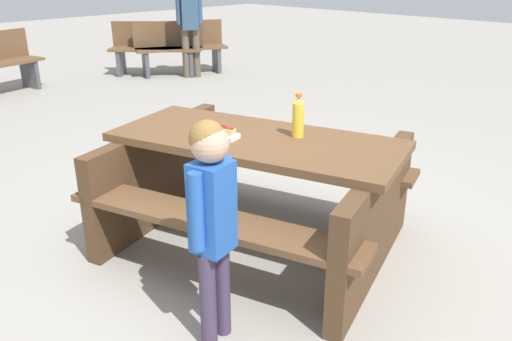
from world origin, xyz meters
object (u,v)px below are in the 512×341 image
object	(u,v)px
hotdog_tray	(223,133)
picnic_table	(256,182)
child_in_coat	(212,208)
park_bench_mid	(180,46)
bystander_adult	(189,9)
soda_bottle	(298,117)
park_bench_near	(157,47)

from	to	relation	value
hotdog_tray	picnic_table	bearing A→B (deg)	-128.57
child_in_coat	park_bench_mid	distance (m)	6.68
picnic_table	child_in_coat	world-z (taller)	child_in_coat
picnic_table	park_bench_mid	distance (m)	5.79
child_in_coat	bystander_adult	size ratio (longest dim) A/B	0.68
soda_bottle	park_bench_mid	distance (m)	5.86
picnic_table	bystander_adult	distance (m)	5.51
soda_bottle	bystander_adult	world-z (taller)	bystander_adult
soda_bottle	hotdog_tray	xyz separation A→B (m)	(0.31, 0.34, -0.10)
hotdog_tray	park_bench_mid	xyz separation A→B (m)	(4.72, -3.33, -0.33)
picnic_table	bystander_adult	size ratio (longest dim) A/B	1.27
hotdog_tray	child_in_coat	world-z (taller)	child_in_coat
picnic_table	park_bench_near	bearing A→B (deg)	-29.42
soda_bottle	bystander_adult	distance (m)	5.53
park_bench_near	hotdog_tray	bearing A→B (deg)	148.61
park_bench_near	park_bench_mid	bearing A→B (deg)	-122.98
bystander_adult	park_bench_mid	bearing A→B (deg)	-9.02
picnic_table	soda_bottle	bearing A→B (deg)	-134.77
soda_bottle	hotdog_tray	distance (m)	0.47
bystander_adult	soda_bottle	bearing A→B (deg)	147.91
soda_bottle	park_bench_mid	bearing A→B (deg)	-30.75
park_bench_mid	child_in_coat	bearing A→B (deg)	143.35
child_in_coat	soda_bottle	bearing A→B (deg)	-71.53
hotdog_tray	park_bench_near	bearing A→B (deg)	-31.39
picnic_table	hotdog_tray	distance (m)	0.39
park_bench_near	bystander_adult	bearing A→B (deg)	-154.18
soda_bottle	park_bench_near	size ratio (longest dim) A/B	0.20
soda_bottle	park_bench_near	distance (m)	5.89
picnic_table	park_bench_near	distance (m)	5.80
park_bench_mid	bystander_adult	bearing A→B (deg)	170.98
child_in_coat	bystander_adult	bearing A→B (deg)	-38.11
child_in_coat	park_bench_near	size ratio (longest dim) A/B	0.82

